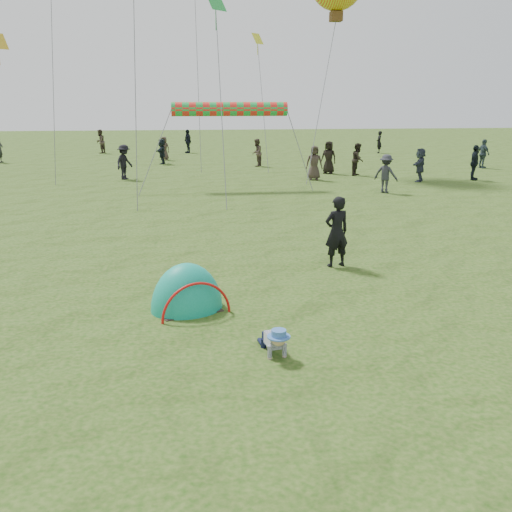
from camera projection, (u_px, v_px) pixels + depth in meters
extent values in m
plane|color=#17400A|center=(300.00, 347.00, 9.66)|extent=(140.00, 140.00, 0.00)
ellipsoid|color=#088F70|center=(187.00, 309.00, 11.43)|extent=(1.78, 1.63, 1.89)
imported|color=black|center=(337.00, 232.00, 14.10)|extent=(0.74, 0.58, 1.77)
imported|color=black|center=(379.00, 142.00, 43.82)|extent=(0.55, 0.69, 1.66)
imported|color=#3E312B|center=(100.00, 141.00, 43.55)|extent=(0.94, 1.06, 1.79)
imported|color=#2F3E46|center=(483.00, 154.00, 34.25)|extent=(0.59, 1.07, 1.72)
imported|color=black|center=(124.00, 162.00, 29.46)|extent=(1.17, 1.33, 1.78)
imported|color=#3E312B|center=(164.00, 148.00, 38.88)|extent=(0.90, 0.74, 1.58)
imported|color=black|center=(162.00, 151.00, 36.46)|extent=(0.70, 1.54, 1.60)
imported|color=#473732|center=(257.00, 153.00, 35.14)|extent=(0.92, 1.01, 1.69)
imported|color=black|center=(188.00, 141.00, 43.81)|extent=(0.82, 1.13, 1.79)
imported|color=#362C25|center=(314.00, 163.00, 29.31)|extent=(0.94, 0.69, 1.75)
imported|color=#2E3444|center=(420.00, 165.00, 28.69)|extent=(1.23, 1.59, 1.68)
imported|color=black|center=(358.00, 159.00, 31.03)|extent=(1.01, 1.07, 1.74)
imported|color=black|center=(474.00, 163.00, 29.21)|extent=(0.99, 1.09, 1.79)
imported|color=#282930|center=(386.00, 174.00, 25.29)|extent=(1.23, 1.21, 1.70)
imported|color=black|center=(329.00, 157.00, 31.79)|extent=(1.05, 0.96, 1.79)
cylinder|color=red|center=(230.00, 109.00, 26.10)|extent=(5.30, 0.64, 0.64)
plane|color=yellow|center=(258.00, 39.00, 35.14)|extent=(0.81, 0.81, 0.66)
plane|color=green|center=(216.00, 1.00, 24.18)|extent=(1.00, 1.00, 0.81)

